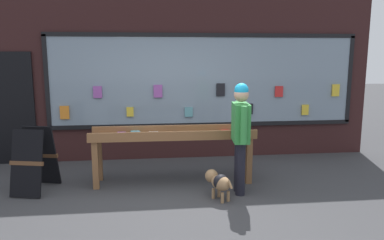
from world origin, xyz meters
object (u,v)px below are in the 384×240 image
Objects in this scene: display_table_main at (173,139)px; sandwich_board_sign at (35,159)px; person_browsing at (241,130)px; small_dog at (219,181)px.

sandwich_board_sign reaches higher than display_table_main.
person_browsing is (0.95, -0.62, 0.25)m from display_table_main.
person_browsing is 0.81m from small_dog.
sandwich_board_sign is at bearing -175.45° from display_table_main.
display_table_main reaches higher than small_dog.
display_table_main is 5.14× the size of small_dog.
sandwich_board_sign is at bearing 86.88° from person_browsing.
small_dog is at bearing 125.86° from person_browsing.
person_browsing reaches higher than sandwich_board_sign.
person_browsing reaches higher than display_table_main.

